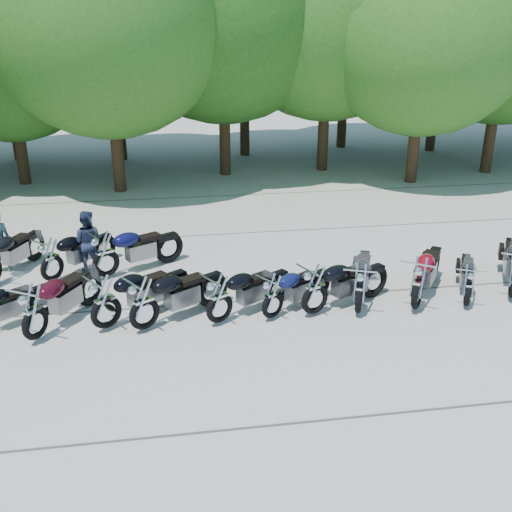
{
  "coord_description": "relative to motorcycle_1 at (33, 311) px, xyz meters",
  "views": [
    {
      "loc": [
        -1.9,
        -10.73,
        6.18
      ],
      "look_at": [
        0.0,
        1.5,
        1.1
      ],
      "focal_mm": 42.0,
      "sensor_mm": 36.0,
      "label": 1
    }
  ],
  "objects": [
    {
      "name": "ground",
      "position": [
        4.64,
        -0.34,
        -0.69
      ],
      "size": [
        90.0,
        90.0,
        0.0
      ],
      "primitive_type": "plane",
      "color": "#A6A196",
      "rests_on": "ground"
    },
    {
      "name": "tree_2",
      "position": [
        -2.62,
        12.5,
        4.62
      ],
      "size": [
        7.31,
        7.31,
        8.97
      ],
      "color": "#3A2614",
      "rests_on": "ground"
    },
    {
      "name": "tree_3",
      "position": [
        1.06,
        10.9,
        5.63
      ],
      "size": [
        8.7,
        8.7,
        10.67
      ],
      "color": "#3A2614",
      "rests_on": "ground"
    },
    {
      "name": "tree_5",
      "position": [
        9.25,
        12.86,
        5.88
      ],
      "size": [
        9.04,
        9.04,
        11.1
      ],
      "color": "#3A2614",
      "rests_on": "ground"
    },
    {
      "name": "tree_6",
      "position": [
        12.19,
        10.48,
        5.12
      ],
      "size": [
        8.0,
        8.0,
        9.82
      ],
      "color": "#3A2614",
      "rests_on": "ground"
    },
    {
      "name": "tree_7",
      "position": [
        15.84,
        11.44,
        5.7
      ],
      "size": [
        8.79,
        8.79,
        10.79
      ],
      "color": "#3A2614",
      "rests_on": "ground"
    },
    {
      "name": "tree_10",
      "position": [
        -3.66,
        16.63,
        4.96
      ],
      "size": [
        7.78,
        7.78,
        9.55
      ],
      "color": "#3A2614",
      "rests_on": "ground"
    },
    {
      "name": "tree_11",
      "position": [
        0.87,
        16.09,
        4.8
      ],
      "size": [
        7.56,
        7.56,
        9.28
      ],
      "color": "#3A2614",
      "rests_on": "ground"
    },
    {
      "name": "tree_12",
      "position": [
        6.43,
        16.13,
        5.03
      ],
      "size": [
        7.88,
        7.88,
        9.67
      ],
      "color": "#3A2614",
      "rests_on": "ground"
    },
    {
      "name": "tree_13",
      "position": [
        11.33,
        17.13,
        5.34
      ],
      "size": [
        8.31,
        8.31,
        10.2
      ],
      "color": "#3A2614",
      "rests_on": "ground"
    },
    {
      "name": "tree_14",
      "position": [
        15.32,
        15.75,
        5.14
      ],
      "size": [
        8.02,
        8.02,
        9.84
      ],
      "color": "#3A2614",
      "rests_on": "ground"
    },
    {
      "name": "motorcycle_1",
      "position": [
        0.0,
        0.0,
        0.0
      ],
      "size": [
        1.89,
        2.49,
        1.39
      ],
      "primitive_type": null,
      "rotation": [
        0.0,
        0.0,
        2.61
      ],
      "color": "#360712",
      "rests_on": "ground"
    },
    {
      "name": "motorcycle_2",
      "position": [
        1.37,
        0.24,
        -0.0
      ],
      "size": [
        2.44,
        1.97,
        1.38
      ],
      "primitive_type": null,
      "rotation": [
        0.0,
        0.0,
        2.16
      ],
      "color": "black",
      "rests_on": "ground"
    },
    {
      "name": "motorcycle_3",
      "position": [
        2.14,
        0.07,
        -0.01
      ],
      "size": [
        2.45,
        1.92,
        1.37
      ],
      "primitive_type": null,
      "rotation": [
        0.0,
        0.0,
        2.13
      ],
      "color": "black",
      "rests_on": "ground"
    },
    {
      "name": "motorcycle_4",
      "position": [
        3.7,
        0.13,
        -0.05
      ],
      "size": [
        2.32,
        1.79,
        1.3
      ],
      "primitive_type": null,
      "rotation": [
        0.0,
        0.0,
        2.12
      ],
      "color": "black",
      "rests_on": "ground"
    },
    {
      "name": "motorcycle_5",
      "position": [
        4.84,
        0.17,
        -0.1
      ],
      "size": [
        2.08,
        1.71,
        1.18
      ],
      "primitive_type": null,
      "rotation": [
        0.0,
        0.0,
        2.18
      ],
      "color": "#0E143F",
      "rests_on": "ground"
    },
    {
      "name": "motorcycle_6",
      "position": [
        5.77,
        0.2,
        -0.02
      ],
      "size": [
        2.48,
        1.66,
        1.35
      ],
      "primitive_type": null,
      "rotation": [
        0.0,
        0.0,
        2.0
      ],
      "color": "black",
      "rests_on": "ground"
    },
    {
      "name": "motorcycle_7",
      "position": [
        6.74,
        0.13,
        -0.03
      ],
      "size": [
        1.54,
        2.45,
        1.33
      ],
      "primitive_type": null,
      "rotation": [
        0.0,
        0.0,
        2.76
      ],
      "color": "black",
      "rests_on": "ground"
    },
    {
      "name": "motorcycle_8",
      "position": [
        8.06,
        0.09,
        0.02
      ],
      "size": [
        2.07,
        2.5,
        1.42
      ],
      "primitive_type": null,
      "rotation": [
        0.0,
        0.0,
        2.53
      ],
      "color": "maroon",
      "rests_on": "ground"
    },
    {
      "name": "motorcycle_9",
      "position": [
        9.24,
        0.08,
        -0.12
      ],
      "size": [
        1.41,
        2.1,
        1.15
      ],
      "primitive_type": null,
      "rotation": [
        0.0,
        0.0,
        2.71
      ],
      "color": "black",
      "rests_on": "ground"
    },
    {
      "name": "motorcycle_12",
      "position": [
        -0.12,
        2.88,
        -0.05
      ],
      "size": [
        2.08,
        2.13,
        1.29
      ],
      "primitive_type": null,
      "rotation": [
        0.0,
        0.0,
        2.38
      ],
      "color": "black",
      "rests_on": "ground"
    },
    {
      "name": "motorcycle_13",
      "position": [
        1.16,
        2.9,
        0.0
      ],
      "size": [
        2.51,
        1.83,
        1.39
      ],
      "primitive_type": null,
      "rotation": [
        0.0,
        0.0,
        2.07
      ],
      "color": "#0D0C38",
      "rests_on": "ground"
    },
    {
      "name": "rider_1",
      "position": [
        0.7,
        3.48,
        0.11
      ],
      "size": [
        0.87,
        0.73,
        1.61
      ],
      "primitive_type": "imported",
      "rotation": [
        0.0,
        0.0,
        2.98
      ],
      "color": "#1E253F",
      "rests_on": "ground"
    }
  ]
}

